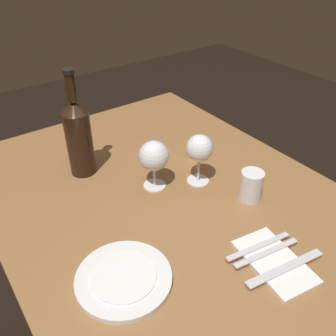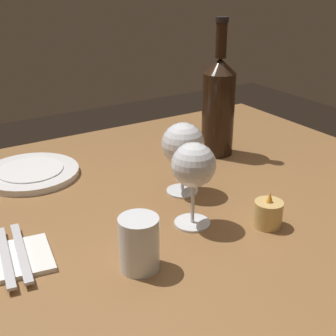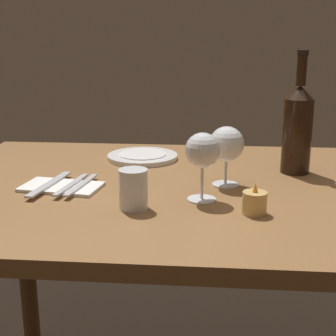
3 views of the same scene
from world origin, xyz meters
name	(u,v)px [view 1 (image 1 of 3)]	position (x,y,z in m)	size (l,w,h in m)	color
dining_table	(177,230)	(0.00, 0.00, 0.65)	(1.30, 0.90, 0.74)	olive
wine_glass_left	(200,149)	(-0.06, 0.12, 0.85)	(0.08, 0.08, 0.16)	white
wine_glass_right	(152,157)	(-0.11, 0.00, 0.84)	(0.09, 0.09, 0.15)	white
wine_bottle	(79,136)	(-0.30, -0.14, 0.87)	(0.08, 0.08, 0.33)	black
water_tumbler	(251,187)	(0.09, 0.19, 0.78)	(0.06, 0.06, 0.09)	white
votive_candle	(194,151)	(-0.17, 0.20, 0.76)	(0.05, 0.05, 0.07)	#DBB266
dinner_plate	(124,278)	(0.13, -0.25, 0.75)	(0.21, 0.21, 0.02)	white
folded_napkin	(274,262)	(0.29, 0.06, 0.74)	(0.20, 0.14, 0.01)	white
fork_inner	(266,253)	(0.27, 0.06, 0.75)	(0.04, 0.18, 0.00)	silver
fork_outer	(258,246)	(0.24, 0.06, 0.75)	(0.04, 0.18, 0.00)	silver
table_knife	(285,268)	(0.32, 0.06, 0.75)	(0.05, 0.21, 0.00)	silver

